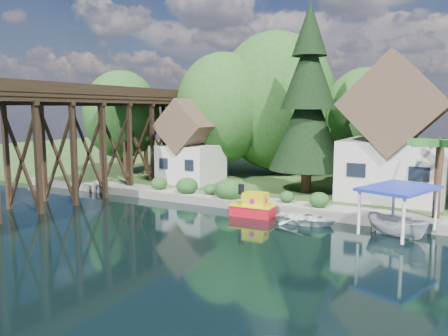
{
  "coord_description": "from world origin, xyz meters",
  "views": [
    {
      "loc": [
        11.62,
        -20.16,
        7.33
      ],
      "look_at": [
        -2.78,
        6.0,
        3.33
      ],
      "focal_mm": 35.0,
      "sensor_mm": 36.0,
      "label": 1
    }
  ],
  "objects": [
    {
      "name": "shed",
      "position": [
        -11.0,
        14.5,
        3.83
      ],
      "size": [
        5.09,
        5.4,
        7.85
      ],
      "color": "beige",
      "rests_on": "bank"
    },
    {
      "name": "boat_white_a",
      "position": [
        2.97,
        6.54,
        0.4
      ],
      "size": [
        3.92,
        2.82,
        0.81
      ],
      "primitive_type": "imported",
      "rotation": [
        0.0,
        0.0,
        1.56
      ],
      "color": "white",
      "rests_on": "ground"
    },
    {
      "name": "shrubs",
      "position": [
        -4.6,
        9.26,
        1.23
      ],
      "size": [
        15.76,
        2.47,
        1.7
      ],
      "color": "#18431A",
      "rests_on": "bank"
    },
    {
      "name": "trestle_bridge",
      "position": [
        -16.0,
        5.17,
        5.35
      ],
      "size": [
        4.12,
        44.18,
        9.3
      ],
      "color": "black",
      "rests_on": "ground"
    },
    {
      "name": "tugboat",
      "position": [
        -0.87,
        6.75,
        0.66
      ],
      "size": [
        3.1,
        1.8,
        2.2
      ],
      "color": "red",
      "rests_on": "ground"
    },
    {
      "name": "palm_tree",
      "position": [
        10.37,
        9.8,
        5.14
      ],
      "size": [
        4.97,
        4.97,
        5.32
      ],
      "color": "#382314",
      "rests_on": "bank"
    },
    {
      "name": "ground",
      "position": [
        0.0,
        0.0,
        0.0
      ],
      "size": [
        140.0,
        140.0,
        0.0
      ],
      "primitive_type": "plane",
      "color": "black",
      "rests_on": "ground"
    },
    {
      "name": "seawall",
      "position": [
        4.0,
        8.0,
        0.31
      ],
      "size": [
        60.0,
        0.4,
        0.62
      ],
      "primitive_type": "cube",
      "color": "slate",
      "rests_on": "ground"
    },
    {
      "name": "conifer",
      "position": [
        0.3,
        14.64,
        7.9
      ],
      "size": [
        6.24,
        6.24,
        15.36
      ],
      "color": "#382314",
      "rests_on": "bank"
    },
    {
      "name": "boat_canopy",
      "position": [
        8.56,
        6.17,
        1.27
      ],
      "size": [
        4.5,
        5.38,
        2.96
      ],
      "color": "silver",
      "rests_on": "ground"
    },
    {
      "name": "bank",
      "position": [
        0.0,
        34.0,
        0.25
      ],
      "size": [
        140.0,
        52.0,
        0.5
      ],
      "primitive_type": "cube",
      "color": "#2D451B",
      "rests_on": "ground"
    },
    {
      "name": "promenade",
      "position": [
        6.0,
        9.3,
        0.53
      ],
      "size": [
        50.0,
        2.6,
        0.06
      ],
      "primitive_type": "cube",
      "color": "gray",
      "rests_on": "bank"
    },
    {
      "name": "house_left",
      "position": [
        7.0,
        16.0,
        5.14
      ],
      "size": [
        7.64,
        8.64,
        11.02
      ],
      "color": "beige",
      "rests_on": "bank"
    },
    {
      "name": "bg_trees",
      "position": [
        1.0,
        21.25,
        7.29
      ],
      "size": [
        49.9,
        13.3,
        10.57
      ],
      "color": "#382314",
      "rests_on": "bank"
    }
  ]
}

